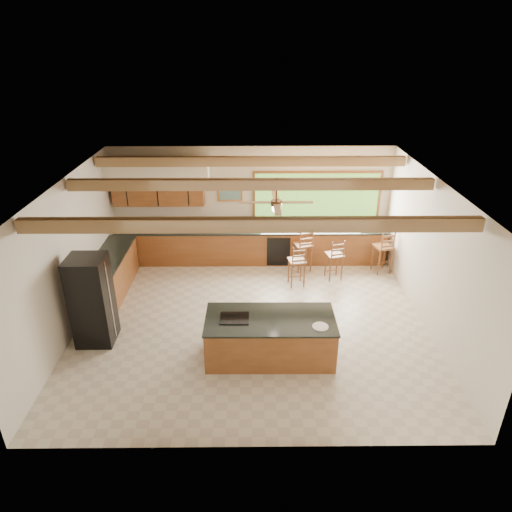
{
  "coord_description": "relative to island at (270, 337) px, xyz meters",
  "views": [
    {
      "loc": [
        0.02,
        -8.07,
        5.46
      ],
      "look_at": [
        0.1,
        0.8,
        1.17
      ],
      "focal_mm": 32.0,
      "sensor_mm": 36.0,
      "label": 1
    }
  ],
  "objects": [
    {
      "name": "room_shell",
      "position": [
        -0.51,
        1.77,
        1.8
      ],
      "size": [
        7.27,
        6.54,
        3.02
      ],
      "color": "beige",
      "rests_on": "ground"
    },
    {
      "name": "bar_stool_d",
      "position": [
        2.96,
        3.32,
        0.28
      ],
      "size": [
        0.52,
        0.52,
        1.17
      ],
      "rotation": [
        0.0,
        0.0,
        0.27
      ],
      "color": "brown",
      "rests_on": "ground"
    },
    {
      "name": "bar_stool_b",
      "position": [
        0.96,
        3.46,
        0.28
      ],
      "size": [
        0.53,
        0.53,
        1.17
      ],
      "rotation": [
        0.0,
        0.0,
        0.3
      ],
      "color": "brown",
      "rests_on": "ground"
    },
    {
      "name": "bar_stool_a",
      "position": [
        0.74,
        2.66,
        0.22
      ],
      "size": [
        0.45,
        0.45,
        1.08
      ],
      "rotation": [
        0.0,
        0.0,
        0.17
      ],
      "color": "brown",
      "rests_on": "ground"
    },
    {
      "name": "refrigerator",
      "position": [
        -3.39,
        0.53,
        0.49
      ],
      "size": [
        0.71,
        0.68,
        1.8
      ],
      "rotation": [
        0.0,
        0.0,
        0.0
      ],
      "color": "black",
      "rests_on": "ground"
    },
    {
      "name": "bar_stool_c",
      "position": [
        1.69,
        2.98,
        0.22
      ],
      "size": [
        0.46,
        0.46,
        1.08
      ],
      "rotation": [
        0.0,
        0.0,
        0.22
      ],
      "color": "brown",
      "rests_on": "ground"
    },
    {
      "name": "island",
      "position": [
        0.0,
        0.0,
        0.0
      ],
      "size": [
        2.38,
        1.13,
        0.85
      ],
      "rotation": [
        0.0,
        0.0,
        -0.01
      ],
      "color": "brown",
      "rests_on": "ground"
    },
    {
      "name": "ground",
      "position": [
        -0.34,
        1.11,
        -0.42
      ],
      "size": [
        7.2,
        7.2,
        0.0
      ],
      "primitive_type": "plane",
      "color": "beige",
      "rests_on": "ground"
    },
    {
      "name": "counter_run",
      "position": [
        -1.16,
        3.63,
        0.05
      ],
      "size": [
        7.12,
        3.1,
        1.22
      ],
      "color": "brown",
      "rests_on": "ground"
    }
  ]
}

